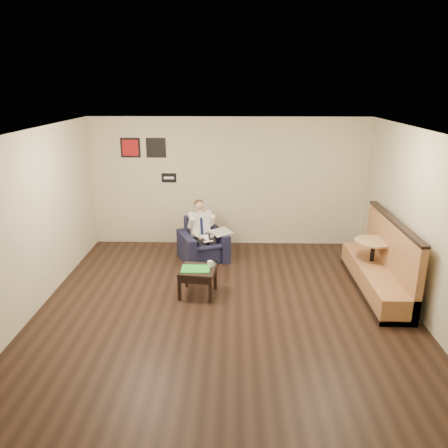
{
  "coord_description": "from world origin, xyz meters",
  "views": [
    {
      "loc": [
        0.13,
        -6.32,
        3.46
      ],
      "look_at": [
        -0.05,
        1.2,
        1.03
      ],
      "focal_mm": 35.0,
      "sensor_mm": 36.0,
      "label": 1
    }
  ],
  "objects_px": {
    "armchair": "(203,240)",
    "banquette": "(377,256)",
    "green_folder": "(196,269)",
    "coffee_mug": "(210,264)",
    "cafe_table": "(371,262)",
    "seated_man": "(205,234)",
    "smartphone": "(203,265)",
    "side_table": "(198,282)"
  },
  "relations": [
    {
      "from": "armchair",
      "to": "cafe_table",
      "type": "bearing_deg",
      "value": -41.43
    },
    {
      "from": "coffee_mug",
      "to": "smartphone",
      "type": "relative_size",
      "value": 0.68
    },
    {
      "from": "armchair",
      "to": "smartphone",
      "type": "bearing_deg",
      "value": -109.15
    },
    {
      "from": "side_table",
      "to": "banquette",
      "type": "relative_size",
      "value": 0.23
    },
    {
      "from": "seated_man",
      "to": "side_table",
      "type": "relative_size",
      "value": 2.0
    },
    {
      "from": "cafe_table",
      "to": "banquette",
      "type": "bearing_deg",
      "value": -91.91
    },
    {
      "from": "seated_man",
      "to": "smartphone",
      "type": "relative_size",
      "value": 7.85
    },
    {
      "from": "smartphone",
      "to": "cafe_table",
      "type": "bearing_deg",
      "value": 24.35
    },
    {
      "from": "coffee_mug",
      "to": "smartphone",
      "type": "bearing_deg",
      "value": 155.77
    },
    {
      "from": "banquette",
      "to": "green_folder",
      "type": "bearing_deg",
      "value": -175.23
    },
    {
      "from": "green_folder",
      "to": "coffee_mug",
      "type": "height_order",
      "value": "coffee_mug"
    },
    {
      "from": "green_folder",
      "to": "cafe_table",
      "type": "height_order",
      "value": "cafe_table"
    },
    {
      "from": "green_folder",
      "to": "smartphone",
      "type": "height_order",
      "value": "green_folder"
    },
    {
      "from": "side_table",
      "to": "smartphone",
      "type": "height_order",
      "value": "smartphone"
    },
    {
      "from": "armchair",
      "to": "seated_man",
      "type": "bearing_deg",
      "value": -90.0
    },
    {
      "from": "seated_man",
      "to": "green_folder",
      "type": "bearing_deg",
      "value": -115.11
    },
    {
      "from": "coffee_mug",
      "to": "banquette",
      "type": "xyz_separation_m",
      "value": [
        2.87,
        0.14,
        0.11
      ]
    },
    {
      "from": "green_folder",
      "to": "cafe_table",
      "type": "xyz_separation_m",
      "value": [
        3.12,
        0.56,
        -0.08
      ]
    },
    {
      "from": "armchair",
      "to": "coffee_mug",
      "type": "distance_m",
      "value": 1.5
    },
    {
      "from": "coffee_mug",
      "to": "banquette",
      "type": "height_order",
      "value": "banquette"
    },
    {
      "from": "seated_man",
      "to": "coffee_mug",
      "type": "xyz_separation_m",
      "value": [
        0.18,
        -1.38,
        -0.06
      ]
    },
    {
      "from": "coffee_mug",
      "to": "seated_man",
      "type": "bearing_deg",
      "value": 97.53
    },
    {
      "from": "coffee_mug",
      "to": "smartphone",
      "type": "distance_m",
      "value": 0.15
    },
    {
      "from": "green_folder",
      "to": "coffee_mug",
      "type": "relative_size",
      "value": 4.74
    },
    {
      "from": "green_folder",
      "to": "banquette",
      "type": "relative_size",
      "value": 0.19
    },
    {
      "from": "armchair",
      "to": "cafe_table",
      "type": "relative_size",
      "value": 1.08
    },
    {
      "from": "seated_man",
      "to": "green_folder",
      "type": "xyz_separation_m",
      "value": [
        -0.06,
        -1.49,
        -0.1
      ]
    },
    {
      "from": "armchair",
      "to": "banquette",
      "type": "bearing_deg",
      "value": -46.33
    },
    {
      "from": "cafe_table",
      "to": "green_folder",
      "type": "bearing_deg",
      "value": -169.82
    },
    {
      "from": "green_folder",
      "to": "banquette",
      "type": "height_order",
      "value": "banquette"
    },
    {
      "from": "green_folder",
      "to": "banquette",
      "type": "distance_m",
      "value": 3.12
    },
    {
      "from": "banquette",
      "to": "cafe_table",
      "type": "bearing_deg",
      "value": 88.09
    },
    {
      "from": "banquette",
      "to": "cafe_table",
      "type": "distance_m",
      "value": 0.38
    },
    {
      "from": "cafe_table",
      "to": "seated_man",
      "type": "bearing_deg",
      "value": 163.0
    },
    {
      "from": "armchair",
      "to": "banquette",
      "type": "relative_size",
      "value": 0.35
    },
    {
      "from": "armchair",
      "to": "green_folder",
      "type": "xyz_separation_m",
      "value": [
        -0.01,
        -1.6,
        0.06
      ]
    },
    {
      "from": "armchair",
      "to": "coffee_mug",
      "type": "relative_size",
      "value": 8.72
    },
    {
      "from": "cafe_table",
      "to": "side_table",
      "type": "bearing_deg",
      "value": -170.02
    },
    {
      "from": "banquette",
      "to": "cafe_table",
      "type": "height_order",
      "value": "banquette"
    },
    {
      "from": "smartphone",
      "to": "armchair",
      "type": "bearing_deg",
      "value": 110.92
    },
    {
      "from": "side_table",
      "to": "cafe_table",
      "type": "relative_size",
      "value": 0.71
    },
    {
      "from": "seated_man",
      "to": "smartphone",
      "type": "distance_m",
      "value": 1.32
    }
  ]
}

